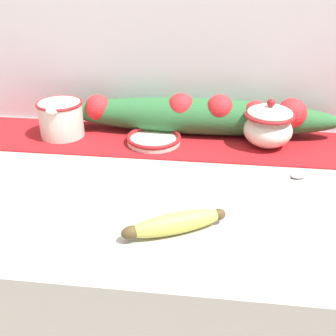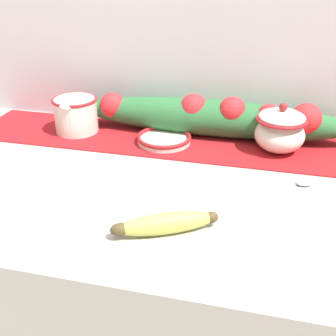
{
  "view_description": "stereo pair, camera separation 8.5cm",
  "coord_description": "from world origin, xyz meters",
  "px_view_note": "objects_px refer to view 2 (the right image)",
  "views": [
    {
      "loc": [
        0.05,
        -0.78,
        1.33
      ],
      "look_at": [
        -0.05,
        -0.03,
        0.93
      ],
      "focal_mm": 45.0,
      "sensor_mm": 36.0,
      "label": 1
    },
    {
      "loc": [
        0.13,
        -0.77,
        1.33
      ],
      "look_at": [
        -0.05,
        -0.03,
        0.93
      ],
      "focal_mm": 45.0,
      "sensor_mm": 36.0,
      "label": 2
    }
  ],
  "objects_px": {
    "sugar_bowl": "(280,130)",
    "small_dish": "(164,139)",
    "spoon": "(299,183)",
    "banana": "(166,224)",
    "cream_pitcher": "(76,113)"
  },
  "relations": [
    {
      "from": "cream_pitcher",
      "to": "banana",
      "type": "xyz_separation_m",
      "value": [
        0.34,
        -0.39,
        -0.03
      ]
    },
    {
      "from": "sugar_bowl",
      "to": "small_dish",
      "type": "relative_size",
      "value": 0.87
    },
    {
      "from": "sugar_bowl",
      "to": "banana",
      "type": "relative_size",
      "value": 0.67
    },
    {
      "from": "spoon",
      "to": "sugar_bowl",
      "type": "bearing_deg",
      "value": 88.31
    },
    {
      "from": "cream_pitcher",
      "to": "banana",
      "type": "height_order",
      "value": "cream_pitcher"
    },
    {
      "from": "small_dish",
      "to": "banana",
      "type": "relative_size",
      "value": 0.76
    },
    {
      "from": "cream_pitcher",
      "to": "sugar_bowl",
      "type": "height_order",
      "value": "sugar_bowl"
    },
    {
      "from": "cream_pitcher",
      "to": "sugar_bowl",
      "type": "bearing_deg",
      "value": -0.08
    },
    {
      "from": "banana",
      "to": "cream_pitcher",
      "type": "bearing_deg",
      "value": 131.48
    },
    {
      "from": "sugar_bowl",
      "to": "spoon",
      "type": "distance_m",
      "value": 0.17
    },
    {
      "from": "sugar_bowl",
      "to": "banana",
      "type": "xyz_separation_m",
      "value": [
        -0.19,
        -0.39,
        -0.04
      ]
    },
    {
      "from": "small_dish",
      "to": "sugar_bowl",
      "type": "bearing_deg",
      "value": 3.44
    },
    {
      "from": "spoon",
      "to": "banana",
      "type": "bearing_deg",
      "value": -153.22
    },
    {
      "from": "banana",
      "to": "spoon",
      "type": "relative_size",
      "value": 1.17
    },
    {
      "from": "cream_pitcher",
      "to": "banana",
      "type": "distance_m",
      "value": 0.52
    }
  ]
}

